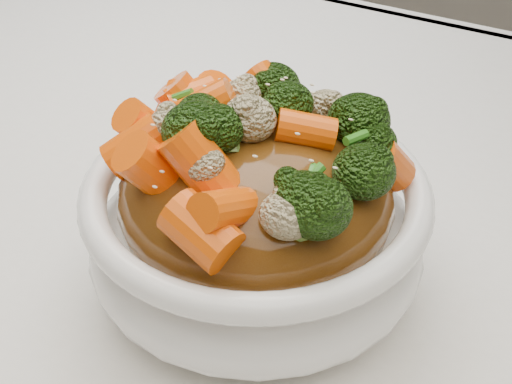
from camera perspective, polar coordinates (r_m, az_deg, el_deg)
The scene contains 8 objects.
tablecloth at distance 0.50m, azimuth -3.08°, elevation -4.19°, with size 1.20×0.80×0.04m, color white.
bowl at distance 0.42m, azimuth 0.00°, elevation -3.23°, with size 0.20×0.20×0.08m, color white, non-canonical shape.
sauce_base at distance 0.40m, azimuth 0.00°, elevation -0.31°, with size 0.16×0.16×0.09m, color #58310F.
carrots at distance 0.37m, azimuth 0.00°, elevation 6.67°, with size 0.16×0.16×0.05m, color #FA5B08, non-canonical shape.
broccoli at distance 0.37m, azimuth 0.00°, elevation 6.55°, with size 0.16×0.16×0.04m, color black, non-canonical shape.
cauliflower at distance 0.37m, azimuth 0.00°, elevation 6.31°, with size 0.16×0.16×0.03m, color #C4B586, non-canonical shape.
scallions at distance 0.37m, azimuth 0.00°, elevation 6.79°, with size 0.12×0.12×0.02m, color #2F7A1C, non-canonical shape.
sesame_seeds at distance 0.37m, azimuth 0.00°, elevation 6.79°, with size 0.14×0.14×0.01m, color beige, non-canonical shape.
Camera 1 is at (0.21, -0.31, 1.06)m, focal length 50.00 mm.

